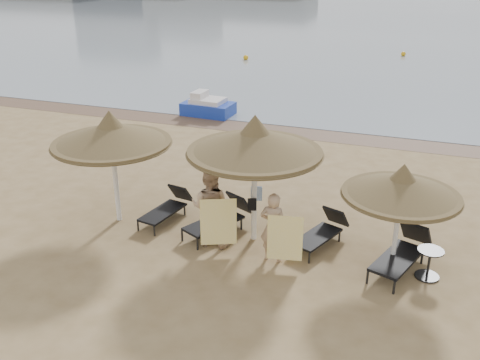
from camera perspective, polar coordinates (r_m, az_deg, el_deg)
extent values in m
plane|color=#997F56|center=(13.23, -1.83, -7.06)|extent=(160.00, 160.00, 0.00)
cube|color=brown|center=(21.52, 7.30, 4.97)|extent=(200.00, 1.60, 0.01)
cylinder|color=white|center=(14.36, -13.11, -0.20)|extent=(0.13, 0.13, 2.22)
cone|color=brown|center=(13.89, -13.61, 4.90)|extent=(3.07, 3.07, 0.58)
cone|color=brown|center=(13.79, -13.74, 6.27)|extent=(0.74, 0.74, 0.48)
cylinder|color=brown|center=(13.98, -13.50, 3.83)|extent=(3.01, 3.01, 0.11)
cylinder|color=white|center=(13.02, 1.53, -1.72)|extent=(0.13, 0.13, 2.36)
cone|color=brown|center=(12.48, 1.59, 4.23)|extent=(3.26, 3.26, 0.62)
cone|color=brown|center=(12.37, 1.61, 5.86)|extent=(0.79, 0.79, 0.51)
cylinder|color=brown|center=(12.58, 1.58, 2.97)|extent=(3.20, 3.20, 0.11)
cylinder|color=white|center=(12.40, 16.30, -5.34)|extent=(0.11, 0.11, 1.87)
cone|color=brown|center=(11.92, 16.90, -0.55)|extent=(2.58, 2.58, 0.49)
cone|color=brown|center=(11.81, 17.06, 0.75)|extent=(0.62, 0.62, 0.40)
cylinder|color=brown|center=(12.01, 16.77, -1.56)|extent=(2.53, 2.53, 0.09)
cylinder|color=black|center=(14.09, -10.83, -4.87)|extent=(0.05, 0.05, 0.27)
cylinder|color=black|center=(13.78, -9.11, -5.41)|extent=(0.05, 0.05, 0.27)
cylinder|color=black|center=(15.01, -7.59, -2.82)|extent=(0.05, 0.05, 0.27)
cylinder|color=black|center=(14.72, -5.92, -3.28)|extent=(0.05, 0.05, 0.27)
cube|color=black|center=(14.35, -8.24, -3.41)|extent=(0.83, 1.51, 0.06)
cube|color=black|center=(14.85, -6.34, -1.37)|extent=(0.65, 0.50, 0.54)
cylinder|color=black|center=(13.44, -6.20, -5.94)|extent=(0.05, 0.05, 0.30)
cylinder|color=black|center=(13.04, -4.56, -6.87)|extent=(0.05, 0.05, 0.30)
cylinder|color=black|center=(14.29, -1.53, -3.94)|extent=(0.05, 0.05, 0.30)
cylinder|color=black|center=(13.90, 0.14, -4.74)|extent=(0.05, 0.05, 0.30)
cube|color=black|center=(13.60, -2.82, -4.60)|extent=(1.29, 1.72, 0.06)
cube|color=black|center=(14.05, 0.01, -2.44)|extent=(0.79, 0.69, 0.60)
cylinder|color=black|center=(12.84, 5.38, -7.49)|extent=(0.05, 0.05, 0.27)
cylinder|color=black|center=(12.58, 7.39, -8.27)|extent=(0.05, 0.05, 0.27)
cylinder|color=black|center=(13.82, 8.64, -5.28)|extent=(0.05, 0.05, 0.27)
cylinder|color=black|center=(13.59, 10.55, -5.96)|extent=(0.05, 0.05, 0.27)
cube|color=black|center=(13.15, 8.20, -6.01)|extent=(1.07, 1.55, 0.06)
cube|color=black|center=(13.69, 10.19, -3.83)|extent=(0.70, 0.59, 0.54)
cylinder|color=black|center=(12.10, 13.43, -10.07)|extent=(0.05, 0.05, 0.31)
cylinder|color=black|center=(11.91, 16.11, -10.97)|extent=(0.05, 0.05, 0.31)
cylinder|color=black|center=(13.32, 16.38, -7.09)|extent=(0.05, 0.05, 0.31)
cylinder|color=black|center=(13.15, 18.84, -7.85)|extent=(0.05, 0.05, 0.31)
cube|color=black|center=(12.56, 16.45, -8.09)|extent=(1.18, 1.78, 0.07)
cube|color=black|center=(13.23, 18.25, -5.34)|extent=(0.79, 0.66, 0.62)
cylinder|color=black|center=(12.76, 19.30, -9.65)|extent=(0.53, 0.53, 0.04)
cylinder|color=black|center=(12.60, 19.49, -8.41)|extent=(0.06, 0.06, 0.65)
cylinder|color=black|center=(12.43, 19.70, -7.10)|extent=(0.57, 0.57, 0.03)
imported|color=tan|center=(12.82, -3.21, -2.24)|extent=(1.10, 0.73, 2.33)
imported|color=tan|center=(12.22, 3.57, -4.50)|extent=(0.94, 0.63, 1.99)
cube|color=yellow|center=(12.56, -2.31, -4.51)|extent=(0.79, 0.36, 1.20)
cube|color=yellow|center=(12.04, 4.82, -6.21)|extent=(0.79, 0.17, 1.12)
cube|color=white|center=(13.18, 1.77, -1.45)|extent=(0.30, 0.18, 0.36)
cube|color=black|center=(12.95, 1.30, -2.63)|extent=(0.23, 0.14, 0.30)
cube|color=#1A37AF|center=(23.83, -3.41, 7.59)|extent=(2.28, 1.43, 0.55)
cube|color=silver|center=(23.74, -3.43, 8.40)|extent=(1.47, 1.18, 0.25)
cube|color=silver|center=(23.86, -4.32, 9.02)|extent=(0.55, 0.93, 0.35)
sphere|color=#E8A712|center=(36.51, 0.62, 12.93)|extent=(0.34, 0.34, 0.34)
sphere|color=#E8A712|center=(39.58, 17.03, 12.74)|extent=(0.32, 0.32, 0.32)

